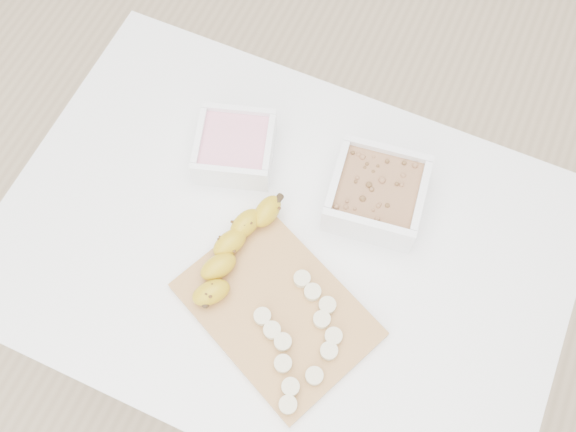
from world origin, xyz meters
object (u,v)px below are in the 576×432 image
at_px(table, 282,262).
at_px(cutting_board, 277,310).
at_px(banana, 234,251).
at_px(bowl_granola, 377,193).
at_px(bowl_yogurt, 235,147).

relative_size(table, cutting_board, 3.23).
bearing_deg(banana, cutting_board, -9.21).
relative_size(bowl_granola, cutting_board, 0.59).
bearing_deg(cutting_board, bowl_granola, 73.02).
height_order(bowl_granola, banana, bowl_granola).
bearing_deg(banana, bowl_yogurt, 134.80).
xyz_separation_m(table, bowl_yogurt, (-0.15, 0.13, 0.13)).
bearing_deg(bowl_yogurt, cutting_board, -51.36).
distance_m(bowl_yogurt, bowl_granola, 0.27).
height_order(table, bowl_yogurt, bowl_yogurt).
xyz_separation_m(cutting_board, banana, (-0.11, 0.06, 0.03)).
xyz_separation_m(bowl_granola, banana, (-0.18, -0.20, -0.00)).
height_order(table, cutting_board, cutting_board).
xyz_separation_m(bowl_granola, cutting_board, (-0.08, -0.26, -0.03)).
distance_m(table, cutting_board, 0.16).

